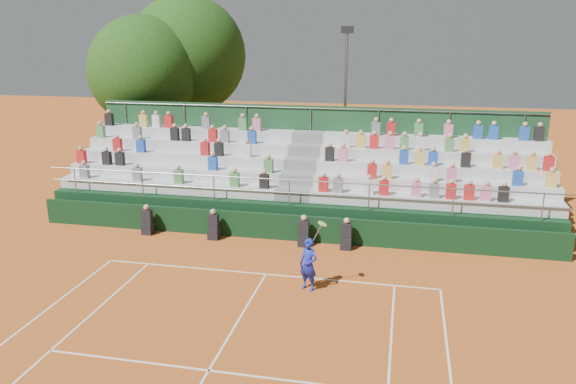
% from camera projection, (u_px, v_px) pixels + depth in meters
% --- Properties ---
extents(ground, '(90.00, 90.00, 0.00)m').
position_uv_depth(ground, '(266.00, 274.00, 18.20)').
color(ground, '#BD591F').
rests_on(ground, ground).
extents(courtside_wall, '(20.00, 0.15, 1.00)m').
position_uv_depth(courtside_wall, '(286.00, 227.00, 21.07)').
color(courtside_wall, black).
rests_on(courtside_wall, ground).
extents(line_officials, '(8.12, 0.40, 1.19)m').
position_uv_depth(line_officials, '(251.00, 230.00, 20.90)').
color(line_officials, black).
rests_on(line_officials, ground).
extents(grandstand, '(20.00, 5.20, 4.40)m').
position_uv_depth(grandstand, '(302.00, 190.00, 23.95)').
color(grandstand, black).
rests_on(grandstand, ground).
extents(tennis_player, '(0.88, 0.60, 2.22)m').
position_uv_depth(tennis_player, '(309.00, 264.00, 16.91)').
color(tennis_player, '#1724AD').
rests_on(tennis_player, ground).
extents(tree_west, '(5.86, 5.86, 8.47)m').
position_uv_depth(tree_west, '(144.00, 72.00, 29.68)').
color(tree_west, '#351E13').
rests_on(tree_west, ground).
extents(tree_east, '(6.59, 6.59, 9.59)m').
position_uv_depth(tree_east, '(187.00, 56.00, 31.47)').
color(tree_east, '#351E13').
rests_on(tree_east, ground).
extents(floodlight_mast, '(0.60, 0.25, 7.84)m').
position_uv_depth(floodlight_mast, '(345.00, 94.00, 28.06)').
color(floodlight_mast, gray).
rests_on(floodlight_mast, ground).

